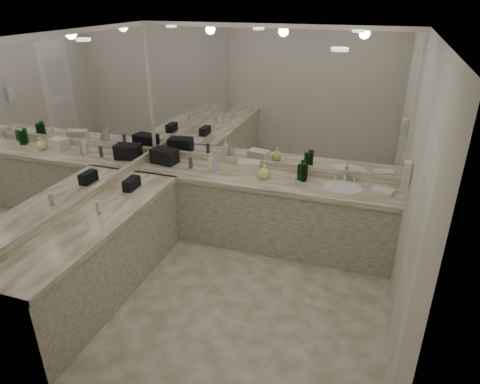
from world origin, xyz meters
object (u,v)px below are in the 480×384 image
(soap_bottle_b, at_px, (216,164))
(soap_bottle_c, at_px, (264,171))
(wall_phone, at_px, (406,174))
(soap_bottle_a, at_px, (211,161))
(black_toiletry_bag, at_px, (165,156))
(hand_towel, at_px, (382,191))
(cream_cosmetic_case, at_px, (249,167))
(sink, at_px, (343,188))

(soap_bottle_b, distance_m, soap_bottle_c, 0.62)
(wall_phone, distance_m, soap_bottle_a, 2.31)
(soap_bottle_a, bearing_deg, soap_bottle_b, -12.59)
(black_toiletry_bag, bearing_deg, soap_bottle_c, -3.31)
(soap_bottle_c, bearing_deg, hand_towel, 1.38)
(soap_bottle_c, bearing_deg, wall_phone, -17.25)
(cream_cosmetic_case, relative_size, soap_bottle_b, 1.48)
(hand_towel, height_order, soap_bottle_a, soap_bottle_a)
(soap_bottle_a, bearing_deg, soap_bottle_c, -4.57)
(sink, bearing_deg, cream_cosmetic_case, 176.09)
(black_toiletry_bag, relative_size, soap_bottle_a, 1.46)
(wall_phone, bearing_deg, soap_bottle_c, 162.75)
(wall_phone, distance_m, soap_bottle_c, 1.64)
(black_toiletry_bag, distance_m, soap_bottle_c, 1.35)
(soap_bottle_b, bearing_deg, cream_cosmetic_case, 9.02)
(soap_bottle_a, xyz_separation_m, soap_bottle_c, (0.69, -0.06, -0.02))
(soap_bottle_a, xyz_separation_m, soap_bottle_b, (0.07, -0.02, -0.02))
(cream_cosmetic_case, xyz_separation_m, soap_bottle_b, (-0.40, -0.06, 0.01))
(sink, bearing_deg, soap_bottle_b, 179.50)
(wall_phone, relative_size, black_toiletry_bag, 0.74)
(wall_phone, height_order, soap_bottle_a, wall_phone)
(black_toiletry_bag, distance_m, soap_bottle_a, 0.66)
(black_toiletry_bag, xyz_separation_m, hand_towel, (2.70, -0.05, -0.07))
(sink, xyz_separation_m, cream_cosmetic_case, (-1.14, 0.08, 0.08))
(hand_towel, bearing_deg, wall_phone, -70.72)
(black_toiletry_bag, bearing_deg, soap_bottle_a, -1.97)
(sink, relative_size, soap_bottle_b, 2.46)
(cream_cosmetic_case, distance_m, soap_bottle_b, 0.41)
(sink, distance_m, cream_cosmetic_case, 1.14)
(wall_phone, height_order, soap_bottle_b, wall_phone)
(wall_phone, distance_m, cream_cosmetic_case, 1.87)
(hand_towel, xyz_separation_m, soap_bottle_c, (-1.35, -0.03, 0.07))
(sink, distance_m, soap_bottle_b, 1.54)
(hand_towel, relative_size, soap_bottle_b, 1.28)
(cream_cosmetic_case, distance_m, hand_towel, 1.57)
(cream_cosmetic_case, xyz_separation_m, hand_towel, (1.56, -0.07, -0.06))
(soap_bottle_b, bearing_deg, wall_phone, -13.45)
(cream_cosmetic_case, xyz_separation_m, soap_bottle_c, (0.22, -0.10, 0.02))
(black_toiletry_bag, xyz_separation_m, soap_bottle_c, (1.35, -0.08, 0.00))
(cream_cosmetic_case, distance_m, soap_bottle_a, 0.48)
(wall_phone, distance_m, soap_bottle_b, 2.24)
(soap_bottle_a, bearing_deg, cream_cosmetic_case, 5.81)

